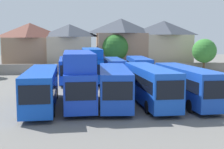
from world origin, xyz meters
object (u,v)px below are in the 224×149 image
at_px(house_terrace_far_right, 163,45).
at_px(bus_6, 69,68).
at_px(tree_behind_wall, 204,51).
at_px(bus_2, 79,76).
at_px(tree_right_of_lot, 115,48).
at_px(bus_4, 149,83).
at_px(house_terrace_centre, 70,47).
at_px(house_terrace_right, 121,44).
at_px(house_terrace_left, 30,46).
at_px(bus_3, 114,84).
at_px(bus_1, 42,86).
at_px(bus_8, 113,68).
at_px(bus_9, 139,67).
at_px(bus_7, 92,63).
at_px(bus_5, 186,83).

bearing_deg(house_terrace_far_right, bus_6, -139.19).
relative_size(house_terrace_far_right, tree_behind_wall, 1.67).
xyz_separation_m(bus_2, tree_right_of_lot, (6.44, 28.24, 1.74)).
distance_m(bus_4, house_terrace_far_right, 33.04).
height_order(house_terrace_centre, tree_right_of_lot, house_terrace_centre).
height_order(bus_2, tree_behind_wall, tree_behind_wall).
xyz_separation_m(house_terrace_right, house_terrace_far_right, (8.57, -0.16, -0.21)).
bearing_deg(bus_2, house_terrace_left, -165.74).
distance_m(bus_3, house_terrace_right, 31.94).
relative_size(house_terrace_right, tree_right_of_lot, 1.44).
xyz_separation_m(bus_1, house_terrace_centre, (1.26, 31.64, 2.63)).
bearing_deg(tree_right_of_lot, bus_1, -108.95).
bearing_deg(house_terrace_right, bus_1, -109.51).
xyz_separation_m(bus_8, bus_9, (3.83, 0.30, 0.07)).
distance_m(bus_7, tree_behind_wall, 21.54).
distance_m(house_terrace_far_right, tree_right_of_lot, 10.65).
relative_size(house_terrace_left, tree_behind_wall, 1.59).
relative_size(bus_3, house_terrace_left, 1.17).
height_order(bus_2, house_terrace_centre, house_terrace_centre).
bearing_deg(bus_9, bus_3, -16.58).
relative_size(bus_3, bus_4, 0.97).
xyz_separation_m(bus_1, house_terrace_left, (-6.30, 32.08, 2.75)).
relative_size(bus_2, bus_3, 0.89).
bearing_deg(bus_3, bus_5, 93.18).
height_order(bus_8, house_terrace_centre, house_terrace_centre).
distance_m(bus_1, bus_3, 6.62).
height_order(bus_1, bus_9, bus_9).
bearing_deg(bus_1, bus_5, 88.98).
xyz_separation_m(bus_8, house_terrace_centre, (-6.86, 15.66, 2.69)).
relative_size(bus_3, bus_7, 1.06).
distance_m(house_terrace_left, tree_behind_wall, 32.46).
relative_size(bus_5, tree_behind_wall, 1.93).
bearing_deg(house_terrace_right, bus_5, -85.93).
height_order(house_terrace_left, house_terrace_centre, house_terrace_left).
relative_size(bus_8, house_terrace_far_right, 0.99).
height_order(house_terrace_right, tree_behind_wall, house_terrace_right).
distance_m(bus_4, bus_6, 17.72).
bearing_deg(bus_7, bus_3, 4.26).
bearing_deg(bus_2, bus_1, -89.69).
bearing_deg(tree_behind_wall, house_terrace_right, 150.01).
bearing_deg(bus_5, bus_3, -93.63).
bearing_deg(bus_9, bus_5, 7.79).
height_order(bus_2, house_terrace_right, house_terrace_right).
xyz_separation_m(bus_2, tree_behind_wall, (21.79, 23.74, 1.24)).
bearing_deg(house_terrace_far_right, house_terrace_right, 178.95).
bearing_deg(bus_4, house_terrace_far_right, 159.64).
bearing_deg(bus_5, tree_behind_wall, 150.17).
xyz_separation_m(bus_2, bus_8, (4.80, 15.81, -0.92)).
xyz_separation_m(bus_3, bus_4, (3.35, -0.10, 0.05)).
bearing_deg(house_terrace_right, bus_7, -111.95).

